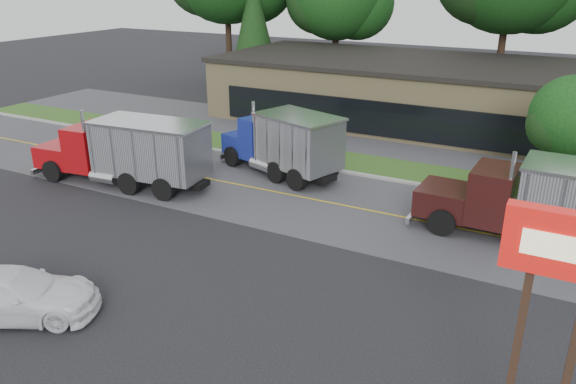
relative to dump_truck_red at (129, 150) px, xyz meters
The scene contains 13 objects.
ground 11.26m from the dump_truck_red, 35.95° to the right, with size 140.00×140.00×0.00m, color #2C2C30.
road 9.51m from the dump_truck_red, 15.37° to the left, with size 60.00×8.00×0.02m, color #5B5B60.
center_line 9.51m from the dump_truck_red, 15.37° to the left, with size 60.00×0.12×0.01m, color gold.
curb 11.35m from the dump_truck_red, 36.55° to the left, with size 60.00×0.30×0.12m, color #9E9E99.
grass_verge 12.49m from the dump_truck_red, 43.27° to the left, with size 60.00×3.40×0.03m, color #2E6121.
far_parking 16.30m from the dump_truck_red, 56.26° to the left, with size 60.00×7.00×0.02m, color #5B5B60.
strip_mall 22.37m from the dump_truck_red, 60.54° to the left, with size 32.00×12.00×4.00m, color tan.
evergreen_left 24.79m from the dump_truck_red, 106.60° to the left, with size 4.49×4.49×10.22m.
tree_verge 20.96m from the dump_truck_red, 24.09° to the left, with size 4.02×3.79×5.74m.
dump_truck_red is the anchor object (origin of this frame).
dump_truck_blue 7.83m from the dump_truck_red, 38.87° to the left, with size 7.50×4.62×3.36m.
dump_truck_maroon 19.43m from the dump_truck_red, ahead, with size 9.79×2.91×3.36m.
rally_car 11.59m from the dump_truck_red, 65.14° to the right, with size 2.10×5.18×1.50m, color white.
Camera 1 is at (10.34, -13.11, 10.00)m, focal length 35.00 mm.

